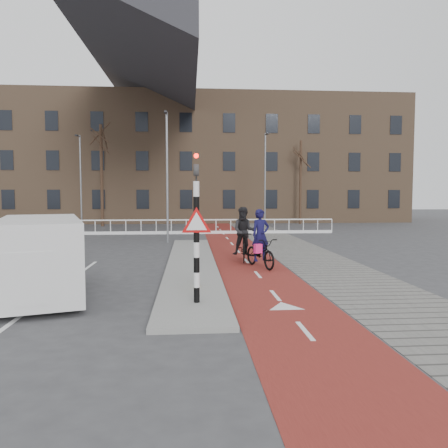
{
  "coord_description": "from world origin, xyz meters",
  "views": [
    {
      "loc": [
        -0.75,
        -12.28,
        2.71
      ],
      "look_at": [
        0.6,
        5.0,
        1.5
      ],
      "focal_mm": 35.0,
      "sensor_mm": 36.0,
      "label": 1
    }
  ],
  "objects": [
    {
      "name": "railing",
      "position": [
        -5.0,
        17.0,
        0.31
      ],
      "size": [
        28.0,
        0.1,
        0.99
      ],
      "color": "silver",
      "rests_on": "ground"
    },
    {
      "name": "tree_right",
      "position": [
        9.07,
        25.98,
        3.69
      ],
      "size": [
        0.22,
        0.22,
        7.38
      ],
      "primitive_type": "cylinder",
      "color": "#301F15",
      "rests_on": "ground"
    },
    {
      "name": "curb_island",
      "position": [
        -0.7,
        4.0,
        0.06
      ],
      "size": [
        1.8,
        16.0,
        0.12
      ],
      "primitive_type": "cube",
      "color": "gray",
      "rests_on": "ground"
    },
    {
      "name": "townhouse_row",
      "position": [
        -3.0,
        32.0,
        7.81
      ],
      "size": [
        46.0,
        10.0,
        15.9
      ],
      "color": "#7F6047",
      "rests_on": "ground"
    },
    {
      "name": "streetlight_right",
      "position": [
        5.2,
        22.05,
        3.71
      ],
      "size": [
        0.12,
        0.12,
        7.42
      ],
      "primitive_type": "cylinder",
      "color": "slate",
      "rests_on": "ground"
    },
    {
      "name": "bike_lane",
      "position": [
        1.5,
        10.0,
        0.01
      ],
      "size": [
        2.5,
        60.0,
        0.01
      ],
      "primitive_type": "cube",
      "color": "maroon",
      "rests_on": "ground"
    },
    {
      "name": "tree_mid",
      "position": [
        -8.0,
        24.56,
        4.18
      ],
      "size": [
        0.25,
        0.25,
        8.37
      ],
      "primitive_type": "cylinder",
      "color": "#301F15",
      "rests_on": "ground"
    },
    {
      "name": "bollard",
      "position": [
        -0.56,
        -0.22,
        0.57
      ],
      "size": [
        0.12,
        0.12,
        0.9
      ],
      "primitive_type": "cylinder",
      "color": "#CEA20B",
      "rests_on": "curb_island"
    },
    {
      "name": "sidewalk",
      "position": [
        4.3,
        10.0,
        0.01
      ],
      "size": [
        3.0,
        60.0,
        0.01
      ],
      "primitive_type": "cube",
      "color": "slate",
      "rests_on": "ground"
    },
    {
      "name": "cyclist_far",
      "position": [
        1.4,
        4.88,
        0.9
      ],
      "size": [
        1.03,
        2.1,
        2.17
      ],
      "rotation": [
        0.0,
        0.0,
        -0.13
      ],
      "color": "black",
      "rests_on": "bike_lane"
    },
    {
      "name": "ground",
      "position": [
        0.0,
        0.0,
        0.0
      ],
      "size": [
        120.0,
        120.0,
        0.0
      ],
      "primitive_type": "plane",
      "color": "#38383A",
      "rests_on": "ground"
    },
    {
      "name": "cyclist_near",
      "position": [
        1.82,
        3.41,
        0.73
      ],
      "size": [
        1.34,
        2.2,
        2.14
      ],
      "rotation": [
        0.0,
        0.0,
        0.32
      ],
      "color": "black",
      "rests_on": "bike_lane"
    },
    {
      "name": "traffic_signal",
      "position": [
        -0.6,
        -2.02,
        1.99
      ],
      "size": [
        0.8,
        0.8,
        3.68
      ],
      "color": "black",
      "rests_on": "curb_island"
    },
    {
      "name": "streetlight_near",
      "position": [
        -1.99,
        12.1,
        3.57
      ],
      "size": [
        0.12,
        0.12,
        7.14
      ],
      "primitive_type": "cylinder",
      "color": "slate",
      "rests_on": "ground"
    },
    {
      "name": "van",
      "position": [
        -4.68,
        -0.59,
        1.09
      ],
      "size": [
        3.23,
        5.15,
        2.06
      ],
      "rotation": [
        0.0,
        0.0,
        0.3
      ],
      "color": "silver",
      "rests_on": "ground"
    },
    {
      "name": "streetlight_left",
      "position": [
        -9.1,
        22.11,
        3.58
      ],
      "size": [
        0.12,
        0.12,
        7.16
      ],
      "primitive_type": "cylinder",
      "color": "slate",
      "rests_on": "ground"
    }
  ]
}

